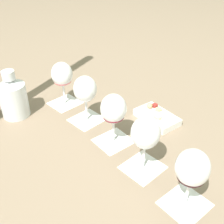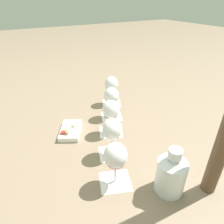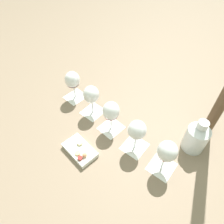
# 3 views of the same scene
# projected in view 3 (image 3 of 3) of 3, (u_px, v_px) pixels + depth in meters

# --- Properties ---
(ground_plane) EXTENTS (8.00, 8.00, 0.00)m
(ground_plane) POSITION_uv_depth(u_px,v_px,m) (113.00, 127.00, 1.03)
(ground_plane) COLOR #7F6B56
(tasting_card_0) EXTENTS (0.14, 0.14, 0.00)m
(tasting_card_0) POSITION_uv_depth(u_px,v_px,m) (161.00, 167.00, 0.88)
(tasting_card_0) COLOR white
(tasting_card_0) RESTS_ON ground_plane
(tasting_card_1) EXTENTS (0.14, 0.14, 0.00)m
(tasting_card_1) POSITION_uv_depth(u_px,v_px,m) (135.00, 146.00, 0.95)
(tasting_card_1) COLOR white
(tasting_card_1) RESTS_ON ground_plane
(tasting_card_2) EXTENTS (0.14, 0.15, 0.00)m
(tasting_card_2) POSITION_uv_depth(u_px,v_px,m) (111.00, 128.00, 1.03)
(tasting_card_2) COLOR white
(tasting_card_2) RESTS_ON ground_plane
(tasting_card_3) EXTENTS (0.14, 0.14, 0.00)m
(tasting_card_3) POSITION_uv_depth(u_px,v_px,m) (93.00, 112.00, 1.10)
(tasting_card_3) COLOR white
(tasting_card_3) RESTS_ON ground_plane
(tasting_card_4) EXTENTS (0.14, 0.15, 0.00)m
(tasting_card_4) POSITION_uv_depth(u_px,v_px,m) (75.00, 97.00, 1.18)
(tasting_card_4) COLOR white
(tasting_card_4) RESTS_ON ground_plane
(wine_glass_0) EXTENTS (0.08, 0.08, 0.17)m
(wine_glass_0) POSITION_uv_depth(u_px,v_px,m) (167.00, 152.00, 0.79)
(wine_glass_0) COLOR white
(wine_glass_0) RESTS_ON tasting_card_0
(wine_glass_1) EXTENTS (0.08, 0.08, 0.17)m
(wine_glass_1) POSITION_uv_depth(u_px,v_px,m) (137.00, 131.00, 0.86)
(wine_glass_1) COLOR white
(wine_glass_1) RESTS_ON tasting_card_1
(wine_glass_2) EXTENTS (0.08, 0.08, 0.17)m
(wine_glass_2) POSITION_uv_depth(u_px,v_px,m) (111.00, 112.00, 0.94)
(wine_glass_2) COLOR white
(wine_glass_2) RESTS_ON tasting_card_2
(wine_glass_3) EXTENTS (0.08, 0.08, 0.17)m
(wine_glass_3) POSITION_uv_depth(u_px,v_px,m) (91.00, 96.00, 1.01)
(wine_glass_3) COLOR white
(wine_glass_3) RESTS_ON tasting_card_3
(wine_glass_4) EXTENTS (0.08, 0.08, 0.17)m
(wine_glass_4) POSITION_uv_depth(u_px,v_px,m) (73.00, 81.00, 1.09)
(wine_glass_4) COLOR white
(wine_glass_4) RESTS_ON tasting_card_4
(ceramic_vase) EXTENTS (0.10, 0.10, 0.18)m
(ceramic_vase) POSITION_uv_depth(u_px,v_px,m) (196.00, 137.00, 0.89)
(ceramic_vase) COLOR silver
(ceramic_vase) RESTS_ON ground_plane
(snack_dish) EXTENTS (0.18, 0.16, 0.05)m
(snack_dish) POSITION_uv_depth(u_px,v_px,m) (80.00, 150.00, 0.92)
(snack_dish) COLOR white
(snack_dish) RESTS_ON ground_plane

